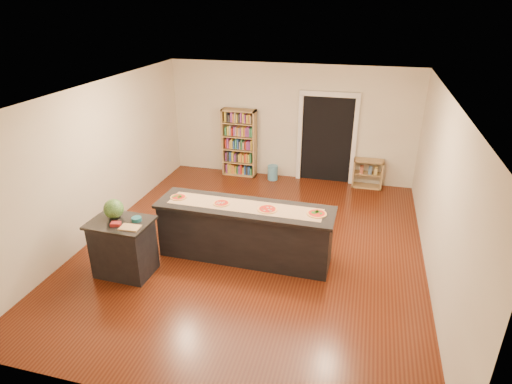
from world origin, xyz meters
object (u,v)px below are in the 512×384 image
(waste_bin, at_px, (273,173))
(watermelon, at_px, (114,209))
(side_counter, at_px, (124,247))
(kitchen_island, at_px, (245,232))
(bookshelf, at_px, (239,143))
(low_shelf, at_px, (368,174))

(waste_bin, height_order, watermelon, watermelon)
(side_counter, xyz_separation_m, watermelon, (-0.14, 0.10, 0.63))
(kitchen_island, height_order, watermelon, watermelon)
(bookshelf, height_order, waste_bin, bookshelf)
(bookshelf, bearing_deg, waste_bin, -7.25)
(kitchen_island, relative_size, low_shelf, 4.34)
(waste_bin, bearing_deg, side_counter, -107.93)
(bookshelf, bearing_deg, kitchen_island, -71.88)
(waste_bin, bearing_deg, watermelon, -109.96)
(kitchen_island, relative_size, bookshelf, 1.77)
(waste_bin, xyz_separation_m, watermelon, (-1.61, -4.42, 0.93))
(waste_bin, distance_m, watermelon, 4.79)
(bookshelf, height_order, watermelon, bookshelf)
(kitchen_island, bearing_deg, watermelon, -155.19)
(side_counter, height_order, waste_bin, side_counter)
(bookshelf, xyz_separation_m, waste_bin, (0.90, -0.11, -0.66))
(side_counter, height_order, bookshelf, bookshelf)
(low_shelf, bearing_deg, waste_bin, -177.09)
(side_counter, relative_size, bookshelf, 0.57)
(low_shelf, relative_size, waste_bin, 1.89)
(kitchen_island, height_order, side_counter, kitchen_island)
(kitchen_island, height_order, bookshelf, bookshelf)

